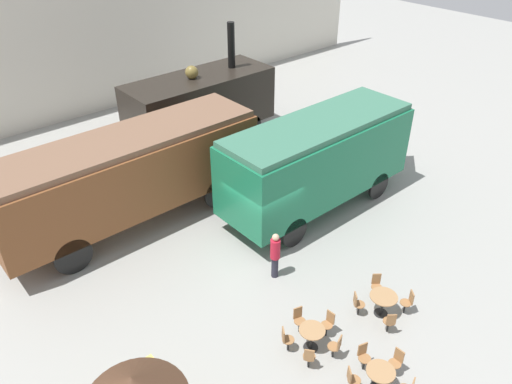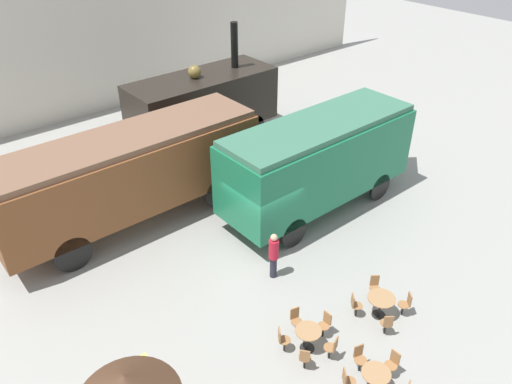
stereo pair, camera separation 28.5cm
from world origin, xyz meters
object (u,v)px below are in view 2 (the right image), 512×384
(passenger_coach_wooden, at_px, (130,170))
(cafe_table_far, at_px, (381,302))
(cafe_table_near, at_px, (308,335))
(cafe_chair_0, at_px, (332,347))
(streamlined_locomotive, at_px, (332,152))
(visitor_person, at_px, (274,254))
(cafe_table_mid, at_px, (375,377))
(steam_locomotive, at_px, (203,102))

(passenger_coach_wooden, bearing_deg, cafe_table_far, -70.75)
(cafe_table_near, bearing_deg, cafe_chair_0, -69.60)
(streamlined_locomotive, distance_m, visitor_person, 5.57)
(cafe_table_mid, distance_m, cafe_chair_0, 1.44)
(cafe_table_mid, height_order, visitor_person, visitor_person)
(passenger_coach_wooden, relative_size, cafe_table_far, 12.00)
(cafe_table_mid, bearing_deg, cafe_table_far, 35.49)
(cafe_table_near, height_order, cafe_table_mid, cafe_table_near)
(cafe_table_near, bearing_deg, streamlined_locomotive, 39.06)
(steam_locomotive, height_order, visitor_person, steam_locomotive)
(cafe_table_far, relative_size, cafe_chair_0, 1.00)
(passenger_coach_wooden, distance_m, cafe_table_far, 10.26)
(cafe_chair_0, bearing_deg, steam_locomotive, -41.27)
(cafe_table_far, bearing_deg, streamlined_locomotive, 57.16)
(streamlined_locomotive, bearing_deg, cafe_chair_0, -136.03)
(cafe_table_near, bearing_deg, cafe_table_far, -10.92)
(streamlined_locomotive, relative_size, cafe_table_near, 13.30)
(steam_locomotive, distance_m, passenger_coach_wooden, 7.49)
(steam_locomotive, relative_size, cafe_table_far, 8.70)
(cafe_table_far, bearing_deg, visitor_person, 111.24)
(streamlined_locomotive, xyz_separation_m, visitor_person, (-4.98, -2.12, -1.30))
(cafe_table_mid, bearing_deg, cafe_chair_0, 94.37)
(steam_locomotive, relative_size, visitor_person, 4.18)
(cafe_table_mid, bearing_deg, streamlined_locomotive, 50.79)
(passenger_coach_wooden, height_order, cafe_table_near, passenger_coach_wooden)
(cafe_table_near, bearing_deg, passenger_coach_wooden, 94.25)
(steam_locomotive, relative_size, cafe_table_mid, 9.65)
(cafe_table_far, xyz_separation_m, cafe_chair_0, (-2.40, -0.20, -0.08))
(steam_locomotive, xyz_separation_m, passenger_coach_wooden, (-6.24, -4.15, 0.19))
(cafe_table_mid, xyz_separation_m, cafe_chair_0, (-0.11, 1.44, -0.04))
(cafe_table_near, xyz_separation_m, cafe_table_far, (2.66, -0.51, 0.02))
(visitor_person, bearing_deg, cafe_chair_0, -105.71)
(streamlined_locomotive, height_order, cafe_chair_0, streamlined_locomotive)
(steam_locomotive, height_order, cafe_chair_0, steam_locomotive)
(passenger_coach_wooden, bearing_deg, cafe_table_mid, -84.66)
(passenger_coach_wooden, xyz_separation_m, cafe_chair_0, (0.94, -9.75, -1.78))
(steam_locomotive, distance_m, cafe_table_near, 14.40)
(cafe_table_near, xyz_separation_m, cafe_chair_0, (0.26, -0.71, -0.06))
(cafe_table_mid, xyz_separation_m, cafe_table_far, (2.29, 1.63, 0.04))
(steam_locomotive, xyz_separation_m, visitor_person, (-4.26, -10.21, -1.11))
(cafe_chair_0, bearing_deg, cafe_table_near, -0.00)
(streamlined_locomotive, bearing_deg, passenger_coach_wooden, 150.50)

